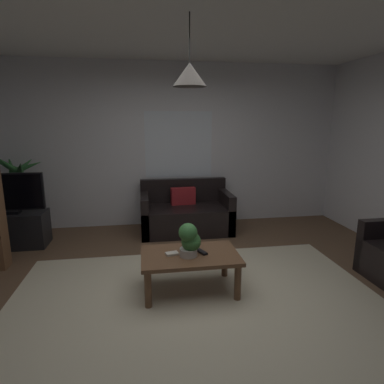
% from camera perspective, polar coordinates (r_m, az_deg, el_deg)
% --- Properties ---
extents(floor, '(5.80, 5.08, 0.02)m').
position_cam_1_polar(floor, '(3.43, 0.81, -18.68)').
color(floor, brown).
rests_on(floor, ground).
extents(rug, '(3.77, 2.79, 0.01)m').
position_cam_1_polar(rug, '(3.26, 1.44, -20.27)').
color(rug, beige).
rests_on(rug, ground).
extents(wall_back, '(5.92, 0.06, 2.72)m').
position_cam_1_polar(wall_back, '(5.50, -3.68, 8.25)').
color(wall_back, silver).
rests_on(wall_back, ground).
extents(ceiling, '(5.80, 5.08, 0.02)m').
position_cam_1_polar(ceiling, '(3.09, 1.00, 30.66)').
color(ceiling, white).
extents(window_pane, '(1.14, 0.01, 1.10)m').
position_cam_1_polar(window_pane, '(5.48, -2.40, 8.45)').
color(window_pane, white).
extents(couch_under_window, '(1.44, 0.80, 0.82)m').
position_cam_1_polar(couch_under_window, '(5.23, -1.12, -4.04)').
color(couch_under_window, black).
rests_on(couch_under_window, ground).
extents(coffee_table, '(1.01, 0.63, 0.42)m').
position_cam_1_polar(coffee_table, '(3.42, -0.37, -11.98)').
color(coffee_table, brown).
rests_on(coffee_table, ground).
extents(book_on_table_0, '(0.14, 0.11, 0.02)m').
position_cam_1_polar(book_on_table_0, '(3.38, -3.59, -10.91)').
color(book_on_table_0, beige).
rests_on(book_on_table_0, coffee_table).
extents(remote_on_table_0, '(0.11, 0.17, 0.02)m').
position_cam_1_polar(remote_on_table_0, '(3.42, 1.71, -10.61)').
color(remote_on_table_0, black).
rests_on(remote_on_table_0, coffee_table).
extents(potted_plant_on_table, '(0.23, 0.22, 0.36)m').
position_cam_1_polar(potted_plant_on_table, '(3.27, -0.41, -8.45)').
color(potted_plant_on_table, beige).
rests_on(potted_plant_on_table, coffee_table).
extents(tv_stand, '(0.90, 0.44, 0.50)m').
position_cam_1_polar(tv_stand, '(5.26, -29.18, -5.90)').
color(tv_stand, black).
rests_on(tv_stand, ground).
extents(tv, '(0.93, 0.16, 0.57)m').
position_cam_1_polar(tv, '(5.11, -29.91, -0.14)').
color(tv, black).
rests_on(tv, tv_stand).
extents(potted_palm_corner, '(0.86, 0.76, 1.37)m').
position_cam_1_polar(potted_palm_corner, '(5.59, -28.46, -1.12)').
color(potted_palm_corner, brown).
rests_on(potted_palm_corner, ground).
extents(pendant_lamp, '(0.32, 0.32, 0.64)m').
position_cam_1_polar(pendant_lamp, '(3.14, -0.42, 20.25)').
color(pendant_lamp, black).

